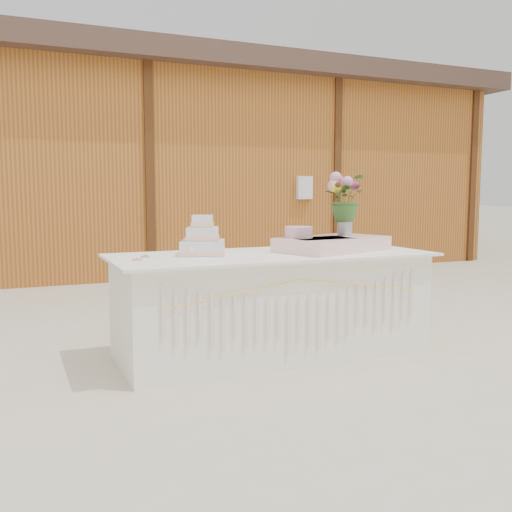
{
  "coord_description": "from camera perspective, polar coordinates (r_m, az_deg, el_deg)",
  "views": [
    {
      "loc": [
        -1.8,
        -3.86,
        1.23
      ],
      "look_at": [
        0.0,
        0.3,
        0.72
      ],
      "focal_mm": 40.0,
      "sensor_mm": 36.0,
      "label": 1
    }
  ],
  "objects": [
    {
      "name": "barn",
      "position": [
        10.02,
        -13.27,
        8.77
      ],
      "size": [
        12.6,
        4.6,
        3.3
      ],
      "color": "#AA5C23",
      "rests_on": "ground"
    },
    {
      "name": "bouquet",
      "position": [
        4.62,
        8.91,
        6.33
      ],
      "size": [
        0.43,
        0.41,
        0.37
      ],
      "primitive_type": "imported",
      "rotation": [
        0.0,
        0.0,
        0.49
      ],
      "color": "#365F26",
      "rests_on": "flower_vase"
    },
    {
      "name": "ground",
      "position": [
        4.43,
        1.56,
        -9.7
      ],
      "size": [
        80.0,
        80.0,
        0.0
      ],
      "primitive_type": "plane",
      "color": "beige",
      "rests_on": "ground"
    },
    {
      "name": "flower_vase",
      "position": [
        4.63,
        8.85,
        3.02
      ],
      "size": [
        0.12,
        0.12,
        0.16
      ],
      "primitive_type": "cylinder",
      "color": "#B3B2B7",
      "rests_on": "satin_runner"
    },
    {
      "name": "satin_runner",
      "position": [
        4.49,
        7.65,
        1.19
      ],
      "size": [
        0.98,
        0.75,
        0.11
      ],
      "primitive_type": "cube",
      "rotation": [
        0.0,
        0.0,
        0.33
      ],
      "color": "beige",
      "rests_on": "cake_table"
    },
    {
      "name": "pink_cake_stand",
      "position": [
        4.38,
        4.27,
        1.82
      ],
      "size": [
        0.27,
        0.27,
        0.2
      ],
      "color": "white",
      "rests_on": "cake_table"
    },
    {
      "name": "wedding_cake",
      "position": [
        4.19,
        -5.35,
        1.46
      ],
      "size": [
        0.42,
        0.42,
        0.29
      ],
      "rotation": [
        0.0,
        0.0,
        -0.38
      ],
      "color": "silver",
      "rests_on": "cake_table"
    },
    {
      "name": "cake_table",
      "position": [
        4.33,
        1.61,
        -4.79
      ],
      "size": [
        2.4,
        1.0,
        0.77
      ],
      "color": "white",
      "rests_on": "ground"
    },
    {
      "name": "loose_flowers",
      "position": [
        4.06,
        -11.68,
        -0.08
      ],
      "size": [
        0.22,
        0.35,
        0.02
      ],
      "primitive_type": null,
      "rotation": [
        0.0,
        0.0,
        -0.28
      ],
      "color": "pink",
      "rests_on": "cake_table"
    }
  ]
}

